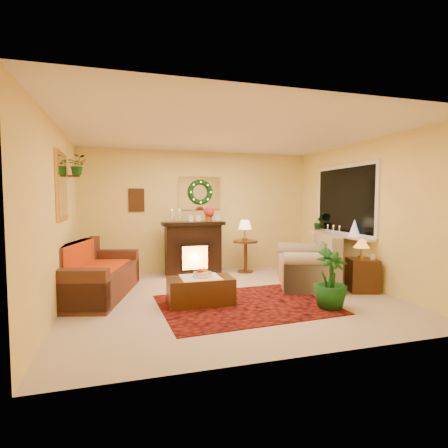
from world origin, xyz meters
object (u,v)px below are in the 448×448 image
object	(u,v)px
side_table_round	(246,257)
coffee_table	(201,290)
end_table_square	(362,276)
fireplace	(193,248)
loveseat	(306,261)
sofa	(98,270)

from	to	relation	value
side_table_round	coffee_table	bearing A→B (deg)	-125.59
end_table_square	coffee_table	size ratio (longest dim) A/B	0.58
fireplace	coffee_table	distance (m)	2.10
side_table_round	end_table_square	distance (m)	2.45
loveseat	coffee_table	bearing A→B (deg)	-140.45
sofa	coffee_table	xyz separation A→B (m)	(1.50, -0.91, -0.22)
end_table_square	coffee_table	distance (m)	2.80
sofa	end_table_square	distance (m)	4.41
end_table_square	coffee_table	bearing A→B (deg)	179.25
side_table_round	loveseat	bearing A→B (deg)	-60.52
coffee_table	end_table_square	bearing A→B (deg)	-0.09
loveseat	coffee_table	xyz separation A→B (m)	(-2.15, -0.71, -0.21)
sofa	coffee_table	bearing A→B (deg)	-16.67
fireplace	end_table_square	size ratio (longest dim) A/B	2.03
fireplace	end_table_square	bearing A→B (deg)	-41.02
side_table_round	fireplace	bearing A→B (deg)	177.10
fireplace	loveseat	bearing A→B (deg)	-37.02
coffee_table	loveseat	bearing A→B (deg)	18.98
loveseat	end_table_square	xyz separation A→B (m)	(0.65, -0.75, -0.15)
fireplace	loveseat	distance (m)	2.29
side_table_round	end_table_square	bearing A→B (deg)	-55.92
coffee_table	fireplace	bearing A→B (deg)	82.45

